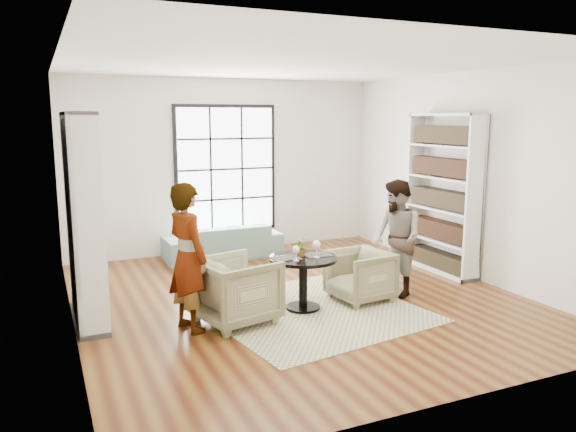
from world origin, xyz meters
name	(u,v)px	position (x,y,z in m)	size (l,w,h in m)	color
ground	(298,298)	(0.00, 0.00, 0.00)	(6.00, 6.00, 0.00)	brown
room_shell	(281,198)	(0.00, 0.54, 1.26)	(6.00, 6.01, 6.00)	silver
rug	(312,311)	(-0.06, -0.53, 0.01)	(2.40, 2.40, 0.01)	#BBAF8C
pedestal_table	(303,271)	(-0.13, -0.42, 0.48)	(0.83, 0.83, 0.66)	black
sofa	(223,241)	(-0.25, 2.45, 0.28)	(1.94, 0.76, 0.57)	slate
armchair_left	(236,290)	(-1.02, -0.51, 0.38)	(0.82, 0.84, 0.77)	tan
armchair_right	(360,275)	(0.70, -0.40, 0.33)	(0.70, 0.72, 0.66)	tan
person_left	(188,257)	(-1.57, -0.51, 0.83)	(0.60, 0.40, 1.65)	gray
person_right	(397,238)	(1.25, -0.40, 0.77)	(0.75, 0.58, 1.54)	gray
placemat_left	(286,258)	(-0.35, -0.40, 0.67)	(0.34, 0.26, 0.01)	#282523
placemat_right	(317,255)	(0.06, -0.42, 0.67)	(0.34, 0.26, 0.01)	#282523
cutlery_left	(286,257)	(-0.35, -0.40, 0.68)	(0.14, 0.22, 0.01)	silver
cutlery_right	(317,254)	(0.06, -0.42, 0.68)	(0.14, 0.22, 0.01)	silver
wine_glass_left	(296,250)	(-0.28, -0.56, 0.80)	(0.08, 0.08, 0.18)	silver
wine_glass_right	(317,245)	(0.01, -0.52, 0.82)	(0.10, 0.10, 0.21)	silver
flower_centerpiece	(301,247)	(-0.12, -0.37, 0.78)	(0.21, 0.18, 0.23)	gray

